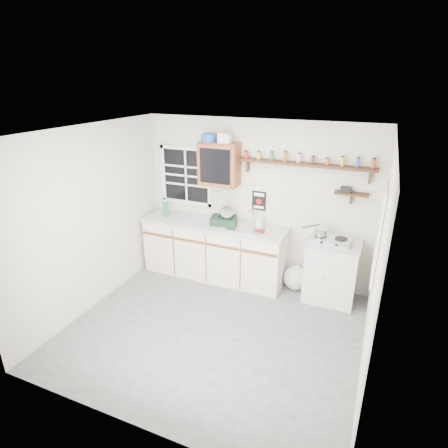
% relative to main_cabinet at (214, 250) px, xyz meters
% --- Properties ---
extents(room, '(3.64, 3.24, 2.54)m').
position_rel_main_cabinet_xyz_m(room, '(0.58, -1.30, 0.79)').
color(room, '#49494B').
rests_on(room, ground).
extents(main_cabinet, '(2.31, 0.63, 0.92)m').
position_rel_main_cabinet_xyz_m(main_cabinet, '(0.00, 0.00, 0.00)').
color(main_cabinet, beige).
rests_on(main_cabinet, floor).
extents(right_cabinet, '(0.73, 0.57, 0.91)m').
position_rel_main_cabinet_xyz_m(right_cabinet, '(1.83, 0.03, -0.01)').
color(right_cabinet, '#BBBBB4').
rests_on(right_cabinet, floor).
extents(sink, '(0.52, 0.44, 0.29)m').
position_rel_main_cabinet_xyz_m(sink, '(0.54, 0.01, 0.47)').
color(sink, silver).
rests_on(sink, main_cabinet).
extents(upper_cabinet, '(0.60, 0.32, 0.65)m').
position_rel_main_cabinet_xyz_m(upper_cabinet, '(0.03, 0.14, 1.36)').
color(upper_cabinet, brown).
rests_on(upper_cabinet, wall_back).
extents(upper_cabinet_clutter, '(0.47, 0.24, 0.14)m').
position_rel_main_cabinet_xyz_m(upper_cabinet_clutter, '(-0.02, 0.14, 1.75)').
color(upper_cabinet_clutter, '#1A40AF').
rests_on(upper_cabinet_clutter, upper_cabinet).
extents(spice_shelf, '(1.91, 0.18, 0.35)m').
position_rel_main_cabinet_xyz_m(spice_shelf, '(1.31, 0.21, 1.47)').
color(spice_shelf, black).
rests_on(spice_shelf, wall_back).
extents(secondary_shelf, '(0.45, 0.16, 0.24)m').
position_rel_main_cabinet_xyz_m(secondary_shelf, '(1.94, 0.22, 1.12)').
color(secondary_shelf, black).
rests_on(secondary_shelf, wall_back).
extents(warning_sign, '(0.22, 0.02, 0.30)m').
position_rel_main_cabinet_xyz_m(warning_sign, '(0.63, 0.29, 0.82)').
color(warning_sign, black).
rests_on(warning_sign, wall_back).
extents(window_back, '(0.93, 0.03, 0.98)m').
position_rel_main_cabinet_xyz_m(window_back, '(-0.62, 0.29, 1.09)').
color(window_back, black).
rests_on(window_back, wall_back).
extents(window_right, '(0.03, 0.78, 1.08)m').
position_rel_main_cabinet_xyz_m(window_right, '(2.37, -0.75, 0.99)').
color(window_right, black).
rests_on(window_right, wall_back).
extents(water_bottles, '(0.16, 0.16, 0.29)m').
position_rel_main_cabinet_xyz_m(water_bottles, '(-0.86, -0.00, 0.59)').
color(water_bottles, '#ABBCC8').
rests_on(water_bottles, main_cabinet).
extents(dish_rack, '(0.44, 0.36, 0.29)m').
position_rel_main_cabinet_xyz_m(dish_rack, '(0.17, 0.03, 0.55)').
color(dish_rack, black).
rests_on(dish_rack, main_cabinet).
extents(soap_bottle, '(0.11, 0.11, 0.19)m').
position_rel_main_cabinet_xyz_m(soap_bottle, '(0.70, 0.16, 0.55)').
color(soap_bottle, silver).
rests_on(soap_bottle, main_cabinet).
extents(rag, '(0.17, 0.15, 0.02)m').
position_rel_main_cabinet_xyz_m(rag, '(0.77, -0.06, 0.47)').
color(rag, maroon).
rests_on(rag, main_cabinet).
extents(hotplate, '(0.58, 0.34, 0.08)m').
position_rel_main_cabinet_xyz_m(hotplate, '(1.78, 0.01, 0.49)').
color(hotplate, silver).
rests_on(hotplate, right_cabinet).
extents(saucepan, '(0.39, 0.24, 0.17)m').
position_rel_main_cabinet_xyz_m(saucepan, '(1.63, 0.01, 0.57)').
color(saucepan, silver).
rests_on(saucepan, hotplate).
extents(trash_bag, '(0.39, 0.36, 0.45)m').
position_rel_main_cabinet_xyz_m(trash_bag, '(1.32, 0.10, -0.27)').
color(trash_bag, beige).
rests_on(trash_bag, floor).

